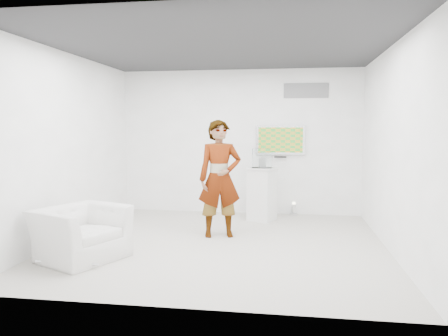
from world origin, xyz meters
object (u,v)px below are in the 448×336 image
(tv, at_px, (281,140))
(floor_uplight, at_px, (294,209))
(person, at_px, (220,179))
(armchair, at_px, (81,233))
(pedestal, at_px, (262,194))

(tv, distance_m, floor_uplight, 1.45)
(person, bearing_deg, armchair, -153.73)
(tv, height_order, armchair, tv)
(pedestal, bearing_deg, tv, 62.67)
(tv, relative_size, person, 0.52)
(person, xyz_separation_m, floor_uplight, (1.23, 1.92, -0.83))
(armchair, bearing_deg, person, -23.08)
(pedestal, bearing_deg, floor_uplight, 41.39)
(tv, height_order, pedestal, tv)
(tv, bearing_deg, armchair, -126.60)
(person, bearing_deg, floor_uplight, 41.38)
(armchair, distance_m, pedestal, 3.71)
(armchair, bearing_deg, pedestal, -13.67)
(tv, xyz_separation_m, floor_uplight, (0.29, -0.09, -1.42))
(tv, distance_m, armchair, 4.57)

